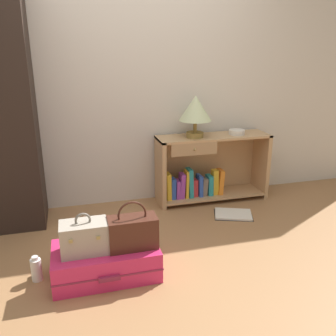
{
  "coord_description": "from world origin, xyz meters",
  "views": [
    {
      "loc": [
        -0.54,
        -2.05,
        1.51
      ],
      "look_at": [
        0.23,
        0.77,
        0.55
      ],
      "focal_mm": 38.81,
      "sensor_mm": 36.0,
      "label": 1
    }
  ],
  "objects_px": {
    "train_case": "(84,237)",
    "handbag": "(133,232)",
    "bottle": "(36,269)",
    "open_book_on_floor": "(233,214)",
    "suitcase_large": "(106,261)",
    "bowl": "(237,132)",
    "table_lamp": "(195,110)",
    "bookshelf": "(207,170)"
  },
  "relations": [
    {
      "from": "bookshelf",
      "to": "bowl",
      "type": "relative_size",
      "value": 7.05
    },
    {
      "from": "bookshelf",
      "to": "open_book_on_floor",
      "type": "relative_size",
      "value": 2.71
    },
    {
      "from": "bookshelf",
      "to": "handbag",
      "type": "height_order",
      "value": "bookshelf"
    },
    {
      "from": "bowl",
      "to": "table_lamp",
      "type": "bearing_deg",
      "value": -179.94
    },
    {
      "from": "open_book_on_floor",
      "to": "bowl",
      "type": "bearing_deg",
      "value": 65.39
    },
    {
      "from": "bookshelf",
      "to": "train_case",
      "type": "distance_m",
      "value": 1.71
    },
    {
      "from": "handbag",
      "to": "bookshelf",
      "type": "bearing_deg",
      "value": 49.48
    },
    {
      "from": "bookshelf",
      "to": "suitcase_large",
      "type": "xyz_separation_m",
      "value": [
        -1.16,
        -1.09,
        -0.21
      ]
    },
    {
      "from": "table_lamp",
      "to": "bowl",
      "type": "height_order",
      "value": "table_lamp"
    },
    {
      "from": "train_case",
      "to": "handbag",
      "type": "bearing_deg",
      "value": -4.32
    },
    {
      "from": "suitcase_large",
      "to": "train_case",
      "type": "xyz_separation_m",
      "value": [
        -0.13,
        -0.03,
        0.22
      ]
    },
    {
      "from": "bookshelf",
      "to": "table_lamp",
      "type": "relative_size",
      "value": 2.83
    },
    {
      "from": "table_lamp",
      "to": "bowl",
      "type": "distance_m",
      "value": 0.51
    },
    {
      "from": "suitcase_large",
      "to": "bottle",
      "type": "relative_size",
      "value": 3.99
    },
    {
      "from": "bookshelf",
      "to": "bottle",
      "type": "relative_size",
      "value": 6.31
    },
    {
      "from": "bowl",
      "to": "bottle",
      "type": "xyz_separation_m",
      "value": [
        -1.92,
        -0.99,
        -0.63
      ]
    },
    {
      "from": "handbag",
      "to": "bottle",
      "type": "height_order",
      "value": "handbag"
    },
    {
      "from": "table_lamp",
      "to": "bottle",
      "type": "relative_size",
      "value": 2.23
    },
    {
      "from": "open_book_on_floor",
      "to": "bookshelf",
      "type": "bearing_deg",
      "value": 103.65
    },
    {
      "from": "table_lamp",
      "to": "train_case",
      "type": "distance_m",
      "value": 1.69
    },
    {
      "from": "suitcase_large",
      "to": "handbag",
      "type": "relative_size",
      "value": 2.14
    },
    {
      "from": "table_lamp",
      "to": "suitcase_large",
      "type": "relative_size",
      "value": 0.56
    },
    {
      "from": "bookshelf",
      "to": "handbag",
      "type": "distance_m",
      "value": 1.5
    },
    {
      "from": "bowl",
      "to": "bottle",
      "type": "bearing_deg",
      "value": -152.68
    },
    {
      "from": "table_lamp",
      "to": "bottle",
      "type": "xyz_separation_m",
      "value": [
        -1.47,
        -0.99,
        -0.87
      ]
    },
    {
      "from": "suitcase_large",
      "to": "table_lamp",
      "type": "bearing_deg",
      "value": 46.32
    },
    {
      "from": "bowl",
      "to": "suitcase_large",
      "type": "height_order",
      "value": "bowl"
    },
    {
      "from": "table_lamp",
      "to": "train_case",
      "type": "height_order",
      "value": "table_lamp"
    },
    {
      "from": "bookshelf",
      "to": "handbag",
      "type": "xyz_separation_m",
      "value": [
        -0.97,
        -1.14,
        0.01
      ]
    },
    {
      "from": "table_lamp",
      "to": "train_case",
      "type": "bearing_deg",
      "value": -136.56
    },
    {
      "from": "train_case",
      "to": "suitcase_large",
      "type": "bearing_deg",
      "value": 10.81
    },
    {
      "from": "bottle",
      "to": "open_book_on_floor",
      "type": "relative_size",
      "value": 0.43
    },
    {
      "from": "table_lamp",
      "to": "open_book_on_floor",
      "type": "bearing_deg",
      "value": -57.72
    },
    {
      "from": "bookshelf",
      "to": "suitcase_large",
      "type": "relative_size",
      "value": 1.58
    },
    {
      "from": "bookshelf",
      "to": "handbag",
      "type": "bearing_deg",
      "value": -130.52
    },
    {
      "from": "train_case",
      "to": "handbag",
      "type": "height_order",
      "value": "handbag"
    },
    {
      "from": "handbag",
      "to": "train_case",
      "type": "bearing_deg",
      "value": 175.68
    },
    {
      "from": "handbag",
      "to": "open_book_on_floor",
      "type": "distance_m",
      "value": 1.33
    },
    {
      "from": "bookshelf",
      "to": "bottle",
      "type": "distance_m",
      "value": 1.94
    },
    {
      "from": "table_lamp",
      "to": "suitcase_large",
      "type": "height_order",
      "value": "table_lamp"
    },
    {
      "from": "handbag",
      "to": "open_book_on_floor",
      "type": "bearing_deg",
      "value": 32.67
    },
    {
      "from": "bookshelf",
      "to": "suitcase_large",
      "type": "bearing_deg",
      "value": -136.77
    }
  ]
}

